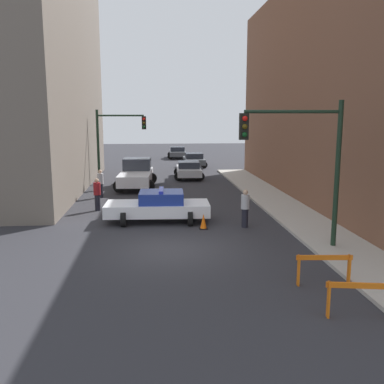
% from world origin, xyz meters
% --- Properties ---
extents(ground_plane, '(120.00, 120.00, 0.00)m').
position_xyz_m(ground_plane, '(0.00, 0.00, 0.00)').
color(ground_plane, '#2D2D33').
extents(sidewalk_right, '(2.40, 44.00, 0.12)m').
position_xyz_m(sidewalk_right, '(6.20, 0.00, 0.06)').
color(sidewalk_right, '#B2ADA3').
rests_on(sidewalk_right, ground_plane).
extents(traffic_light_near, '(3.64, 0.35, 5.20)m').
position_xyz_m(traffic_light_near, '(4.73, -0.36, 3.53)').
color(traffic_light_near, black).
rests_on(traffic_light_near, sidewalk_right).
extents(traffic_light_far, '(3.44, 0.35, 5.20)m').
position_xyz_m(traffic_light_far, '(-3.30, 15.40, 3.40)').
color(traffic_light_far, black).
rests_on(traffic_light_far, ground_plane).
extents(police_car, '(4.77, 2.48, 1.52)m').
position_xyz_m(police_car, '(-0.40, 4.26, 0.72)').
color(police_car, white).
rests_on(police_car, ground_plane).
extents(white_truck, '(2.81, 5.49, 1.90)m').
position_xyz_m(white_truck, '(-1.75, 13.97, 0.91)').
color(white_truck, silver).
rests_on(white_truck, ground_plane).
extents(parked_car_near, '(2.38, 4.36, 1.31)m').
position_xyz_m(parked_car_near, '(2.13, 17.96, 0.67)').
color(parked_car_near, silver).
rests_on(parked_car_near, ground_plane).
extents(parked_car_mid, '(2.28, 4.30, 1.31)m').
position_xyz_m(parked_car_mid, '(3.26, 25.50, 0.67)').
color(parked_car_mid, '#474C51').
rests_on(parked_car_mid, ground_plane).
extents(parked_car_far, '(2.38, 4.36, 1.31)m').
position_xyz_m(parked_car_far, '(2.18, 33.95, 0.67)').
color(parked_car_far, '#474C51').
rests_on(parked_car_far, ground_plane).
extents(pedestrian_crossing, '(0.47, 0.47, 1.66)m').
position_xyz_m(pedestrian_crossing, '(-3.47, 6.87, 0.86)').
color(pedestrian_crossing, black).
rests_on(pedestrian_crossing, ground_plane).
extents(pedestrian_corner, '(0.38, 0.38, 1.66)m').
position_xyz_m(pedestrian_corner, '(-3.72, 10.44, 0.86)').
color(pedestrian_corner, black).
rests_on(pedestrian_corner, ground_plane).
extents(pedestrian_sidewalk, '(0.48, 0.48, 1.66)m').
position_xyz_m(pedestrian_sidewalk, '(3.33, 2.91, 0.86)').
color(pedestrian_sidewalk, black).
rests_on(pedestrian_sidewalk, ground_plane).
extents(barrier_front, '(1.59, 0.41, 0.90)m').
position_xyz_m(barrier_front, '(4.23, -5.72, 0.62)').
color(barrier_front, orange).
rests_on(barrier_front, ground_plane).
extents(barrier_mid, '(1.60, 0.28, 0.90)m').
position_xyz_m(barrier_mid, '(4.18, -3.68, 0.62)').
color(barrier_mid, orange).
rests_on(barrier_mid, ground_plane).
extents(traffic_cone, '(0.36, 0.36, 0.66)m').
position_xyz_m(traffic_cone, '(1.50, 2.80, 0.32)').
color(traffic_cone, black).
rests_on(traffic_cone, ground_plane).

